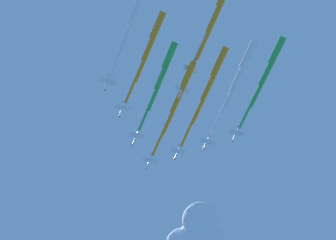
{
  "coord_description": "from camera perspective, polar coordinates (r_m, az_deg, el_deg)",
  "views": [
    {
      "loc": [
        79.86,
        9.65,
        -48.01
      ],
      "look_at": [
        0.0,
        0.0,
        191.5
      ],
      "focal_mm": 49.52,
      "sensor_mm": 36.0,
      "label": 1
    }
  ],
  "objects": [
    {
      "name": "jet_trail_port",
      "position": [
        240.45,
        5.72,
        12.51
      ],
      "size": [
        61.64,
        37.13,
        4.47
      ],
      "color": "silver"
    },
    {
      "name": "jet_port_mid",
      "position": [
        243.51,
        -2.41,
        8.92
      ],
      "size": [
        54.72,
        33.81,
        4.49
      ],
      "color": "silver"
    },
    {
      "name": "jet_port_inner",
      "position": [
        244.47,
        -0.86,
        5.34
      ],
      "size": [
        55.04,
        32.84,
        4.51
      ],
      "color": "silver"
    },
    {
      "name": "jet_lead",
      "position": [
        248.61,
        1.21,
        2.68
      ],
      "size": [
        59.58,
        36.05,
        4.48
      ],
      "color": "silver"
    },
    {
      "name": "jet_starboard_inner",
      "position": [
        248.03,
        5.03,
        4.24
      ],
      "size": [
        61.73,
        37.03,
        4.5
      ],
      "color": "silver"
    },
    {
      "name": "jet_trail_starboard",
      "position": [
        242.47,
        6.28,
        13.77
      ],
      "size": [
        54.05,
        33.04,
        4.51
      ],
      "color": "silver"
    },
    {
      "name": "jet_starboard_mid",
      "position": [
        249.43,
        8.56,
        5.18
      ],
      "size": [
        59.89,
        35.78,
        4.47
      ],
      "color": "silver"
    },
    {
      "name": "jet_port_outer",
      "position": [
        239.87,
        -4.08,
        13.45
      ],
      "size": [
        61.02,
        35.66,
        4.41
      ],
      "color": "silver"
    },
    {
      "name": "jet_starboard_outer",
      "position": [
        250.34,
        12.01,
        5.75
      ],
      "size": [
        56.35,
        33.67,
        4.44
      ],
      "color": "silver"
    }
  ]
}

